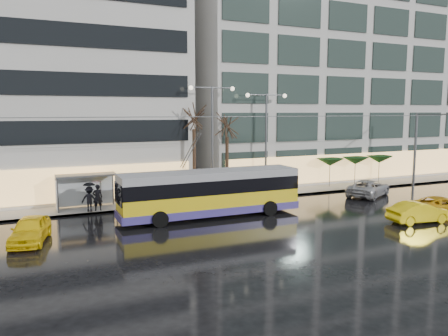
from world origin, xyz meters
TOP-DOWN VIEW (x-y plane):
  - ground at (0.00, 0.00)m, footprint 140.00×140.00m
  - sidewalk at (2.00, 14.00)m, footprint 80.00×10.00m
  - kerb at (2.00, 9.05)m, footprint 80.00×0.10m
  - building_right at (19.00, 19.00)m, footprint 32.00×14.00m
  - trolleybus at (-0.53, 5.03)m, footprint 12.45×4.89m
  - catenary at (1.00, 7.94)m, footprint 42.24×5.12m
  - bus_shelter at (-8.38, 10.69)m, footprint 4.20×1.60m
  - street_lamp_near at (2.00, 10.80)m, footprint 3.96×0.36m
  - street_lamp_far at (7.00, 10.80)m, footprint 3.96×0.36m
  - tree_a at (0.50, 11.00)m, footprint 3.20×3.20m
  - tree_b at (3.50, 11.20)m, footprint 3.20×3.20m
  - parasol_a at (14.00, 11.00)m, footprint 2.50×2.50m
  - parasol_b at (17.00, 11.00)m, footprint 2.50×2.50m
  - parasol_c at (20.00, 11.00)m, footprint 2.50×2.50m
  - taxi_a at (-11.81, 3.60)m, footprint 2.59×4.52m
  - taxi_b at (11.21, -1.92)m, footprint 4.29×1.94m
  - taxi_c at (14.50, -0.85)m, footprint 4.69×2.40m
  - sedan_silver at (14.49, 6.33)m, footprint 5.60×4.48m
  - pedestrian_a at (-7.38, 9.48)m, footprint 0.99×1.01m
  - pedestrian_b at (-5.32, 11.39)m, footprint 1.12×1.05m
  - pedestrian_c at (-7.94, 9.40)m, footprint 1.33×1.09m

SIDE VIEW (x-z plane):
  - ground at x=0.00m, z-range 0.00..0.00m
  - sidewalk at x=2.00m, z-range 0.00..0.15m
  - kerb at x=2.00m, z-range 0.00..0.15m
  - taxi_c at x=14.50m, z-range 0.00..1.27m
  - taxi_b at x=11.21m, z-range 0.00..1.36m
  - sedan_silver at x=14.49m, z-range 0.00..1.42m
  - taxi_a at x=-11.81m, z-range 0.00..1.45m
  - pedestrian_b at x=-5.32m, z-range 0.15..1.99m
  - pedestrian_c at x=-7.94m, z-range 0.21..2.32m
  - trolleybus at x=-0.53m, z-range -1.32..4.44m
  - pedestrian_a at x=-7.38m, z-range 0.47..2.66m
  - bus_shelter at x=-8.38m, z-range 0.71..3.22m
  - parasol_a at x=14.00m, z-range 1.12..3.77m
  - parasol_b at x=17.00m, z-range 1.12..3.77m
  - parasol_c at x=20.00m, z-range 1.12..3.77m
  - catenary at x=1.00m, z-range 0.75..7.75m
  - street_lamp_far at x=7.00m, z-range 1.45..9.98m
  - street_lamp_near at x=2.00m, z-range 1.48..10.51m
  - tree_b at x=3.50m, z-range 2.55..10.25m
  - tree_a at x=0.50m, z-range 2.89..11.29m
  - building_right at x=19.00m, z-range 0.15..25.15m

